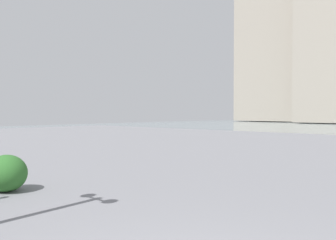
% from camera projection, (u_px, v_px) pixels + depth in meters
% --- Properties ---
extents(building_highrise, '(14.66, 11.93, 38.22)m').
position_uv_depth(building_highrise, '(281.00, 31.00, 70.97)').
color(building_highrise, '#9E9384').
rests_on(building_highrise, ground).
extents(shrub_wide, '(0.93, 0.83, 0.79)m').
position_uv_depth(shrub_wide, '(7.00, 173.00, 7.54)').
color(shrub_wide, '#2D6628').
rests_on(shrub_wide, ground).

